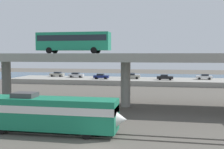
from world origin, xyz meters
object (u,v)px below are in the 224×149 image
train_locomotive (54,112)px  parked_car_1 (165,77)px  parked_car_5 (76,75)px  parked_car_4 (57,74)px  parked_car_0 (101,76)px  parked_car_3 (132,75)px  parked_car_6 (204,77)px  parked_car_2 (132,76)px  transit_bus_on_overpass (73,41)px

train_locomotive → parked_car_1: bearing=77.0°
parked_car_1 → parked_car_5: 26.16m
parked_car_1 → parked_car_4: size_ratio=1.00×
parked_car_1 → parked_car_4: same height
parked_car_0 → parked_car_5: 9.11m
parked_car_3 → parked_car_6: same height
parked_car_6 → parked_car_3: bearing=-4.2°
parked_car_3 → parked_car_5: size_ratio=0.93×
train_locomotive → parked_car_3: size_ratio=3.80×
parked_car_1 → parked_car_5: size_ratio=0.97×
parked_car_4 → parked_car_6: size_ratio=1.03×
parked_car_2 → parked_car_1: bearing=-12.6°
transit_bus_on_overpass → parked_car_4: size_ratio=2.79×
parked_car_0 → transit_bus_on_overpass: bearing=-85.0°
parked_car_5 → parked_car_6: (36.55, 0.19, -0.00)m
parked_car_1 → parked_car_2: (-9.04, 2.02, 0.00)m
train_locomotive → parked_car_1: size_ratio=3.62×
transit_bus_on_overpass → parked_car_6: (25.35, 35.55, -8.28)m
parked_car_2 → parked_car_3: same height
parked_car_3 → parked_car_4: 23.44m
train_locomotive → parked_car_4: (-21.52, 54.18, -0.09)m
parked_car_4 → transit_bus_on_overpass: bearing=115.7°
train_locomotive → parked_car_6: size_ratio=3.73×
parked_car_0 → parked_car_5: size_ratio=0.95×
parked_car_5 → train_locomotive: bearing=-74.2°
parked_car_0 → parked_car_2: same height
parked_car_0 → parked_car_2: bearing=14.5°
parked_car_5 → parked_car_6: same height
transit_bus_on_overpass → parked_car_0: transit_bus_on_overpass is taller
parked_car_2 → parked_car_3: bearing=96.3°
parked_car_1 → parked_car_3: same height
transit_bus_on_overpass → parked_car_6: 44.45m
parked_car_2 → parked_car_5: bearing=175.7°
parked_car_1 → parked_car_4: 33.24m
transit_bus_on_overpass → parked_car_0: (-2.77, 31.91, -8.28)m
parked_car_1 → parked_car_4: bearing=170.6°
train_locomotive → transit_bus_on_overpass: transit_bus_on_overpass is taller
train_locomotive → parked_car_2: bearing=87.5°
parked_car_1 → parked_car_6: bearing=18.1°
parked_car_0 → parked_car_1: 17.52m
parked_car_0 → parked_car_1: same height
train_locomotive → transit_bus_on_overpass: 18.91m
parked_car_3 → parked_car_2: bearing=-83.7°
parked_car_3 → parked_car_4: (-23.43, 0.46, 0.00)m
train_locomotive → parked_car_6: 56.64m
transit_bus_on_overpass → parked_car_1: 36.27m
parked_car_0 → parked_car_1: size_ratio=0.98×
parked_car_2 → parked_car_5: size_ratio=0.98×
transit_bus_on_overpass → parked_car_2: 35.55m
transit_bus_on_overpass → parked_car_5: size_ratio=2.70×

